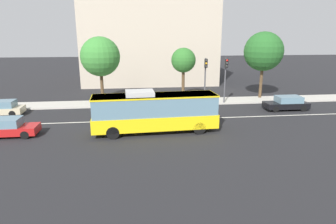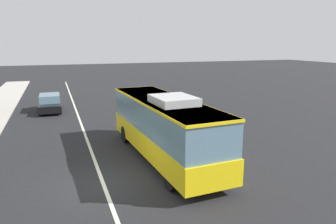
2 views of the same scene
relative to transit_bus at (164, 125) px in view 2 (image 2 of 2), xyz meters
name	(u,v)px [view 2 (image 2 of 2)]	position (x,y,z in m)	size (l,w,h in m)	color
ground_plane	(103,184)	(-1.95, 3.44, -1.81)	(160.00, 160.00, 0.00)	black
lane_centre_line	(103,184)	(-1.95, 3.44, -1.80)	(76.00, 0.16, 0.01)	silver
transit_bus	(164,125)	(0.00, 0.00, 0.00)	(10.12, 3.01, 3.46)	yellow
sedan_black	(50,103)	(14.33, 5.56, -1.09)	(4.51, 1.85, 1.46)	black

